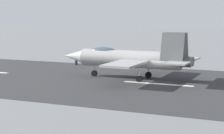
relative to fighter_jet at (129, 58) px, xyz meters
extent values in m
plane|color=slate|center=(-4.36, 1.99, -2.50)|extent=(400.00, 400.00, 0.00)
cube|color=#2F3032|center=(-4.36, 1.99, -2.49)|extent=(240.00, 26.00, 0.02)
cube|color=white|center=(-4.22, 1.99, -2.48)|extent=(8.00, 0.70, 0.00)
cylinder|color=#9B9B9A|center=(-0.13, 0.00, -0.07)|extent=(12.54, 2.42, 2.06)
cone|color=#9B9B9A|center=(7.55, -0.22, -0.07)|extent=(2.93, 1.83, 1.75)
ellipsoid|color=#3F5160|center=(3.39, -0.10, 0.70)|extent=(3.63, 1.20, 1.10)
cylinder|color=#47423D|center=(-6.51, 0.74, -0.07)|extent=(2.23, 1.16, 1.10)
cylinder|color=#47423D|center=(-6.55, -0.36, -0.07)|extent=(2.23, 1.16, 1.10)
cube|color=#9B9B9A|center=(-1.02, 4.00, -0.17)|extent=(3.57, 5.98, 0.24)
cube|color=#9B9B9A|center=(-1.25, -3.94, -0.17)|extent=(3.57, 5.98, 0.24)
cube|color=#9B9B9A|center=(-6.46, 2.59, 0.03)|extent=(2.48, 2.87, 0.16)
cube|color=#9B9B9A|center=(-6.60, -2.21, 0.03)|extent=(2.48, 2.87, 0.16)
cube|color=#515354|center=(-5.54, 1.06, 1.63)|extent=(2.63, 1.02, 3.14)
cube|color=#515354|center=(-5.60, -0.74, 1.63)|extent=(2.63, 1.02, 3.14)
cylinder|color=silver|center=(4.67, -0.13, -1.80)|extent=(0.18, 0.18, 1.40)
cylinder|color=black|center=(4.67, -0.13, -2.12)|extent=(0.77, 0.32, 0.76)
cylinder|color=silver|center=(-1.89, 1.66, -1.80)|extent=(0.18, 0.18, 1.40)
cylinder|color=black|center=(-1.89, 1.66, -2.12)|extent=(0.77, 0.32, 0.76)
cylinder|color=silver|center=(-1.98, -1.54, -1.80)|extent=(0.18, 0.18, 1.40)
cylinder|color=black|center=(-1.98, -1.54, -2.12)|extent=(0.77, 0.32, 0.76)
cube|color=#1E2338|center=(11.91, -8.93, -2.05)|extent=(0.24, 0.36, 0.89)
cube|color=yellow|center=(11.91, -8.93, -1.39)|extent=(0.30, 0.45, 0.61)
sphere|color=tan|center=(11.91, -8.93, -0.93)|extent=(0.22, 0.22, 0.22)
cylinder|color=yellow|center=(11.93, -8.63, -1.43)|extent=(0.10, 0.10, 0.57)
cylinder|color=yellow|center=(11.90, -9.23, -1.43)|extent=(0.10, 0.10, 0.57)
cone|color=orange|center=(7.78, -11.43, -2.22)|extent=(0.44, 0.44, 0.55)
camera|label=1|loc=(-16.02, 43.23, 5.18)|focal=62.16mm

